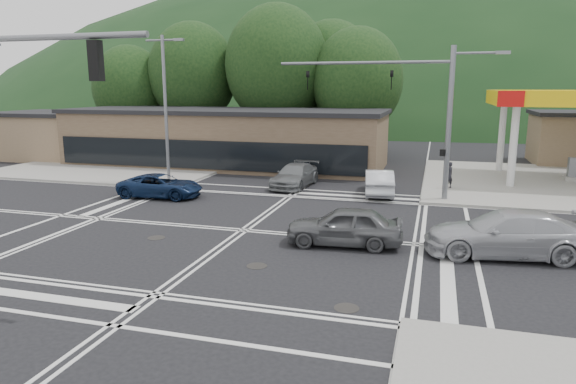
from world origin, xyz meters
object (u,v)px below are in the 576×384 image
(car_blue_west, at_px, (161,186))
(car_silver_east, at_px, (506,234))
(car_queue_b, at_px, (343,158))
(car_northbound, at_px, (295,176))
(pedestrian, at_px, (449,175))
(car_queue_a, at_px, (379,182))
(car_grey_center, at_px, (344,226))

(car_blue_west, distance_m, car_silver_east, 17.85)
(car_queue_b, distance_m, car_northbound, 8.17)
(car_silver_east, height_order, car_northbound, car_silver_east)
(car_queue_b, height_order, pedestrian, pedestrian)
(car_queue_b, relative_size, pedestrian, 2.86)
(car_queue_a, height_order, car_queue_b, car_queue_b)
(car_grey_center, height_order, car_queue_b, car_grey_center)
(pedestrian, bearing_deg, car_queue_a, -12.38)
(car_blue_west, xyz_separation_m, car_silver_east, (16.98, -5.49, 0.19))
(car_silver_east, bearing_deg, pedestrian, -178.90)
(car_queue_a, xyz_separation_m, car_northbound, (-5.16, 0.96, -0.03))
(car_queue_b, bearing_deg, car_blue_west, 61.80)
(car_blue_west, relative_size, car_silver_east, 0.81)
(car_grey_center, height_order, car_queue_a, car_grey_center)
(pedestrian, bearing_deg, car_northbound, -35.29)
(car_grey_center, distance_m, car_queue_b, 19.13)
(car_northbound, relative_size, pedestrian, 3.07)
(car_grey_center, xyz_separation_m, car_queue_b, (-3.42, 18.82, -0.00))
(car_grey_center, distance_m, car_queue_a, 9.83)
(car_queue_a, bearing_deg, car_blue_west, 10.98)
(car_grey_center, relative_size, car_queue_a, 1.01)
(car_silver_east, bearing_deg, car_grey_center, -94.04)
(car_blue_west, bearing_deg, car_grey_center, -121.69)
(car_grey_center, bearing_deg, car_silver_east, 88.36)
(car_queue_a, relative_size, car_northbound, 0.92)
(car_silver_east, height_order, pedestrian, pedestrian)
(car_blue_west, relative_size, car_grey_center, 1.04)
(car_queue_a, relative_size, car_queue_b, 0.99)
(car_silver_east, xyz_separation_m, car_queue_a, (-5.54, 9.49, -0.11))
(car_blue_west, height_order, pedestrian, pedestrian)
(car_queue_b, relative_size, car_northbound, 0.93)
(car_grey_center, xyz_separation_m, car_silver_east, (5.78, 0.34, 0.07))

